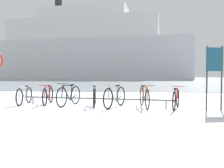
{
  "coord_description": "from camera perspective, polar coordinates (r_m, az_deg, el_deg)",
  "views": [
    {
      "loc": [
        1.81,
        -5.98,
        1.13
      ],
      "look_at": [
        0.72,
        3.89,
        0.76
      ],
      "focal_mm": 38.16,
      "sensor_mm": 36.0,
      "label": 1
    }
  ],
  "objects": [
    {
      "name": "bicycle_4",
      "position": [
        8.32,
        0.7,
        -3.07
      ],
      "size": [
        0.69,
        1.68,
        0.83
      ],
      "color": "black",
      "rests_on": "ground"
    },
    {
      "name": "bike_rack",
      "position": [
        8.65,
        -4.13,
        -3.56
      ],
      "size": [
        5.56,
        0.79,
        0.31
      ],
      "color": "#4C5156",
      "rests_on": "ground"
    },
    {
      "name": "bicycle_6",
      "position": [
        8.15,
        15.09,
        -3.46
      ],
      "size": [
        0.57,
        1.55,
        0.76
      ],
      "color": "black",
      "rests_on": "ground"
    },
    {
      "name": "bicycle_5",
      "position": [
        8.37,
        7.73,
        -3.11
      ],
      "size": [
        0.46,
        1.76,
        0.81
      ],
      "color": "black",
      "rests_on": "ground"
    },
    {
      "name": "ferry_ship",
      "position": [
        66.96,
        -6.41,
        8.16
      ],
      "size": [
        56.59,
        17.0,
        24.38
      ],
      "color": "silver",
      "rests_on": "ground"
    },
    {
      "name": "info_sign",
      "position": [
        8.25,
        23.33,
        3.84
      ],
      "size": [
        0.55,
        0.15,
        2.06
      ],
      "color": "#33383D",
      "rests_on": "ground"
    },
    {
      "name": "ground",
      "position": [
        59.92,
        4.57,
        1.01
      ],
      "size": [
        80.0,
        132.0,
        0.08
      ],
      "color": "silver"
    },
    {
      "name": "bicycle_1",
      "position": [
        9.5,
        -15.08,
        -2.65
      ],
      "size": [
        0.46,
        1.7,
        0.77
      ],
      "color": "black",
      "rests_on": "ground"
    },
    {
      "name": "bicycle_2",
      "position": [
        8.92,
        -10.25,
        -2.72
      ],
      "size": [
        0.55,
        1.7,
        0.84
      ],
      "color": "black",
      "rests_on": "ground"
    },
    {
      "name": "bicycle_3",
      "position": [
        8.67,
        -4.21,
        -2.91
      ],
      "size": [
        0.46,
        1.71,
        0.81
      ],
      "color": "black",
      "rests_on": "ground"
    },
    {
      "name": "bicycle_0",
      "position": [
        9.75,
        -20.24,
        -2.61
      ],
      "size": [
        0.46,
        1.64,
        0.76
      ],
      "color": "black",
      "rests_on": "ground"
    }
  ]
}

